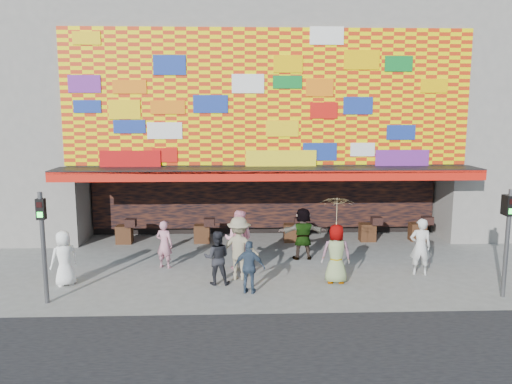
% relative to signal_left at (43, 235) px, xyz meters
% --- Properties ---
extents(ground, '(90.00, 90.00, 0.00)m').
position_rel_signal_left_xyz_m(ground, '(6.20, 1.50, -1.86)').
color(ground, slate).
rests_on(ground, ground).
extents(shop_building, '(15.20, 9.40, 10.00)m').
position_rel_signal_left_xyz_m(shop_building, '(6.20, 9.68, 3.37)').
color(shop_building, gray).
rests_on(shop_building, ground).
extents(signal_left, '(0.22, 0.20, 3.00)m').
position_rel_signal_left_xyz_m(signal_left, '(0.00, 0.00, 0.00)').
color(signal_left, '#59595B').
rests_on(signal_left, ground).
extents(signal_right, '(0.22, 0.20, 3.00)m').
position_rel_signal_left_xyz_m(signal_right, '(12.40, 0.00, 0.00)').
color(signal_right, '#59595B').
rests_on(signal_right, ground).
extents(ped_a, '(0.95, 0.90, 1.64)m').
position_rel_signal_left_xyz_m(ped_a, '(0.03, 1.37, -1.04)').
color(ped_a, white).
rests_on(ped_a, ground).
extents(ped_b, '(0.66, 0.55, 1.57)m').
position_rel_signal_left_xyz_m(ped_b, '(2.71, 2.95, -1.08)').
color(ped_b, '#BC7A8B').
rests_on(ped_b, ground).
extents(ped_c, '(0.80, 0.63, 1.60)m').
position_rel_signal_left_xyz_m(ped_c, '(4.48, 1.32, -1.06)').
color(ped_c, '#222328').
rests_on(ped_c, ground).
extents(ped_d, '(1.33, 0.88, 1.93)m').
position_rel_signal_left_xyz_m(ped_d, '(5.13, 1.74, -0.90)').
color(ped_d, gray).
rests_on(ped_d, ground).
extents(ped_e, '(0.95, 0.58, 1.50)m').
position_rel_signal_left_xyz_m(ped_e, '(5.42, 0.53, -1.11)').
color(ped_e, '#34455B').
rests_on(ped_e, ground).
extents(ped_f, '(1.69, 0.59, 1.81)m').
position_rel_signal_left_xyz_m(ped_f, '(7.34, 3.77, -0.96)').
color(ped_f, gray).
rests_on(ped_f, ground).
extents(ped_g, '(0.89, 0.60, 1.78)m').
position_rel_signal_left_xyz_m(ped_g, '(8.00, 1.30, -0.97)').
color(ped_g, gray).
rests_on(ped_g, ground).
extents(ped_h, '(0.71, 0.52, 1.79)m').
position_rel_signal_left_xyz_m(ped_h, '(10.77, 1.96, -0.96)').
color(ped_h, silver).
rests_on(ped_h, ground).
extents(ped_i, '(1.08, 0.93, 1.94)m').
position_rel_signal_left_xyz_m(ped_i, '(5.12, 2.74, -0.89)').
color(ped_i, pink).
rests_on(ped_i, ground).
extents(parasol, '(1.22, 1.23, 1.84)m').
position_rel_signal_left_xyz_m(parasol, '(8.00, 1.30, 0.28)').
color(parasol, beige).
rests_on(parasol, ground).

